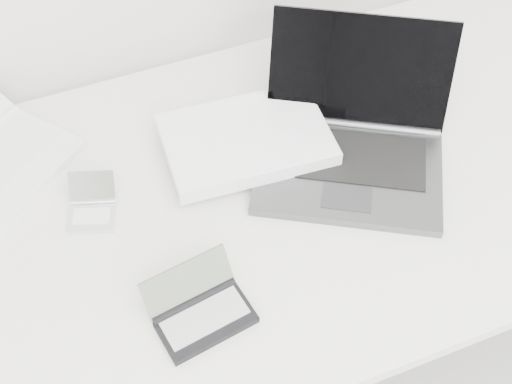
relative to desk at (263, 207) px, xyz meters
name	(u,v)px	position (x,y,z in m)	size (l,w,h in m)	color
desk	(263,207)	(0.00, 0.00, 0.00)	(1.60, 0.80, 0.73)	white
laptop_large	(301,141)	(0.10, 0.06, 0.08)	(0.57, 0.46, 0.22)	#535658
pda_silver	(92,209)	(-0.30, 0.07, 0.06)	(0.11, 0.12, 0.06)	silver
palmtop_charcoal	(201,311)	(-0.19, -0.20, 0.06)	(0.17, 0.14, 0.08)	black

